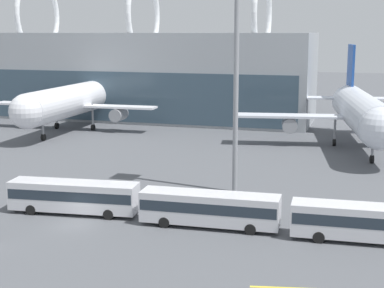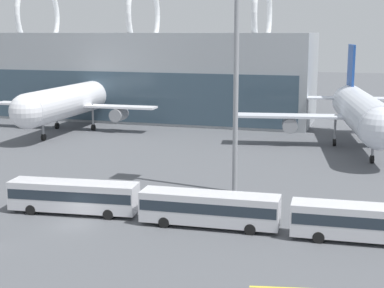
{
  "view_description": "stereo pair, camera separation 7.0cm",
  "coord_description": "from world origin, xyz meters",
  "px_view_note": "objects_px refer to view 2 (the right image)",
  "views": [
    {
      "loc": [
        25.44,
        -46.32,
        17.44
      ],
      "look_at": [
        4.78,
        20.98,
        4.0
      ],
      "focal_mm": 55.0,
      "sensor_mm": 36.0,
      "label": 1
    },
    {
      "loc": [
        25.5,
        -46.3,
        17.44
      ],
      "look_at": [
        4.78,
        20.98,
        4.0
      ],
      "focal_mm": 55.0,
      "sensor_mm": 36.0,
      "label": 2
    }
  ],
  "objects_px": {
    "airliner_at_gate_near": "(71,101)",
    "floodlight_mast": "(237,14)",
    "shuttle_bus_2": "(367,221)",
    "shuttle_bus_1": "(209,207)",
    "airliner_at_gate_far": "(362,112)",
    "shuttle_bus_0": "(74,195)"
  },
  "relations": [
    {
      "from": "airliner_at_gate_near",
      "to": "shuttle_bus_1",
      "type": "distance_m",
      "value": 58.06
    },
    {
      "from": "airliner_at_gate_far",
      "to": "shuttle_bus_1",
      "type": "relative_size",
      "value": 2.97
    },
    {
      "from": "airliner_at_gate_far",
      "to": "shuttle_bus_2",
      "type": "distance_m",
      "value": 42.59
    },
    {
      "from": "airliner_at_gate_far",
      "to": "shuttle_bus_0",
      "type": "distance_m",
      "value": 49.89
    },
    {
      "from": "floodlight_mast",
      "to": "shuttle_bus_1",
      "type": "bearing_deg",
      "value": -87.61
    },
    {
      "from": "airliner_at_gate_near",
      "to": "shuttle_bus_2",
      "type": "distance_m",
      "value": 67.71
    },
    {
      "from": "airliner_at_gate_near",
      "to": "floodlight_mast",
      "type": "bearing_deg",
      "value": 47.56
    },
    {
      "from": "airliner_at_gate_far",
      "to": "shuttle_bus_1",
      "type": "bearing_deg",
      "value": -25.87
    },
    {
      "from": "shuttle_bus_0",
      "to": "floodlight_mast",
      "type": "height_order",
      "value": "floodlight_mast"
    },
    {
      "from": "airliner_at_gate_near",
      "to": "airliner_at_gate_far",
      "type": "bearing_deg",
      "value": 86.24
    },
    {
      "from": "airliner_at_gate_far",
      "to": "shuttle_bus_1",
      "type": "distance_m",
      "value": 44.36
    },
    {
      "from": "shuttle_bus_2",
      "to": "floodlight_mast",
      "type": "bearing_deg",
      "value": 136.01
    },
    {
      "from": "shuttle_bus_2",
      "to": "airliner_at_gate_near",
      "type": "bearing_deg",
      "value": 136.21
    },
    {
      "from": "shuttle_bus_0",
      "to": "shuttle_bus_2",
      "type": "distance_m",
      "value": 27.45
    },
    {
      "from": "shuttle_bus_0",
      "to": "floodlight_mast",
      "type": "bearing_deg",
      "value": 36.73
    },
    {
      "from": "shuttle_bus_1",
      "to": "shuttle_bus_2",
      "type": "height_order",
      "value": "same"
    },
    {
      "from": "airliner_at_gate_far",
      "to": "shuttle_bus_0",
      "type": "height_order",
      "value": "airliner_at_gate_far"
    },
    {
      "from": "shuttle_bus_1",
      "to": "shuttle_bus_2",
      "type": "distance_m",
      "value": 13.73
    },
    {
      "from": "airliner_at_gate_far",
      "to": "shuttle_bus_2",
      "type": "xyz_separation_m",
      "value": [
        1.6,
        -42.4,
        -3.69
      ]
    },
    {
      "from": "airliner_at_gate_far",
      "to": "shuttle_bus_2",
      "type": "bearing_deg",
      "value": -7.79
    },
    {
      "from": "floodlight_mast",
      "to": "airliner_at_gate_near",
      "type": "bearing_deg",
      "value": 139.65
    },
    {
      "from": "airliner_at_gate_near",
      "to": "floodlight_mast",
      "type": "height_order",
      "value": "floodlight_mast"
    }
  ]
}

